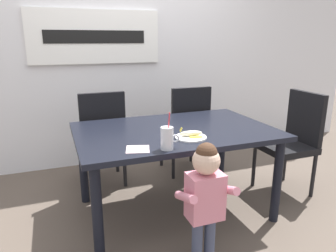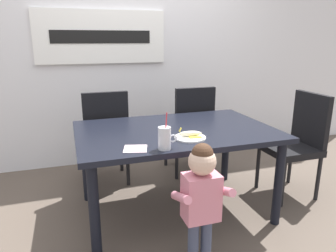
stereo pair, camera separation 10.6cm
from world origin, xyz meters
name	(u,v)px [view 1 (the left image)]	position (x,y,z in m)	size (l,w,h in m)	color
ground_plane	(174,210)	(0.00, 0.00, 0.00)	(24.00, 24.00, 0.00)	brown
back_wall	(130,37)	(-0.01, 1.39, 1.45)	(6.40, 0.17, 2.90)	silver
dining_table	(175,139)	(0.00, 0.00, 0.65)	(1.56, 1.02, 0.73)	black
dining_chair_left	(102,133)	(-0.48, 0.71, 0.54)	(0.44, 0.44, 0.96)	black
dining_chair_right	(186,125)	(0.42, 0.70, 0.54)	(0.44, 0.44, 0.96)	black
dining_chair_far	(293,137)	(1.19, -0.03, 0.54)	(0.44, 0.44, 0.96)	black
toddler_standing	(205,191)	(-0.07, -0.68, 0.53)	(0.33, 0.24, 0.84)	#3F4760
milk_cup	(167,140)	(-0.22, -0.43, 0.80)	(0.13, 0.08, 0.25)	silver
snack_plate	(191,137)	(0.02, -0.26, 0.74)	(0.23, 0.23, 0.01)	white
peeled_banana	(191,134)	(0.03, -0.26, 0.76)	(0.18, 0.12, 0.07)	#F4EAC6
paper_napkin	(138,149)	(-0.41, -0.37, 0.73)	(0.15, 0.15, 0.00)	silver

